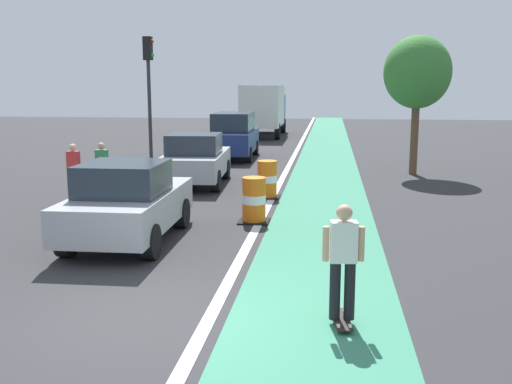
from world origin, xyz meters
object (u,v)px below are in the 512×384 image
traffic_light_corner (149,78)px  parked_sedan_second (195,160)px  traffic_barrel_mid (267,180)px  pedestrian_crossing (74,170)px  pedestrian_waiting (102,168)px  street_tree_sidewalk (417,73)px  skateboarder_on_lane (343,261)px  parked_suv_third (233,135)px  delivery_truck_down_block (264,107)px  traffic_barrel_front (254,200)px  parked_sedan_nearest (127,203)px

traffic_light_corner → parked_sedan_second: bearing=-56.3°
traffic_barrel_mid → traffic_light_corner: size_ratio=0.21×
parked_sedan_second → pedestrian_crossing: parked_sedan_second is taller
pedestrian_waiting → street_tree_sidewalk: 11.58m
skateboarder_on_lane → traffic_light_corner: (-7.35, 15.19, 2.59)m
skateboarder_on_lane → parked_suv_third: 18.76m
traffic_barrel_mid → delivery_truck_down_block: bearing=96.6°
pedestrian_waiting → pedestrian_crossing: bearing=-144.1°
pedestrian_waiting → parked_suv_third: bearing=76.5°
delivery_truck_down_block → traffic_light_corner: 15.10m
skateboarder_on_lane → pedestrian_waiting: (-6.80, 8.61, -0.05)m
skateboarder_on_lane → traffic_barrel_mid: skateboarder_on_lane is taller
parked_sedan_second → delivery_truck_down_block: bearing=89.5°
delivery_truck_down_block → pedestrian_crossing: size_ratio=4.74×
traffic_barrel_mid → pedestrian_waiting: 4.83m
parked_sedan_second → parked_suv_third: size_ratio=0.90×
traffic_barrel_mid → traffic_light_corner: (-5.34, 6.08, 2.97)m
pedestrian_crossing → pedestrian_waiting: size_ratio=1.00×
parked_suv_third → street_tree_sidewalk: size_ratio=0.93×
traffic_light_corner → pedestrian_waiting: (0.55, -6.58, -2.64)m
pedestrian_waiting → skateboarder_on_lane: bearing=-51.7°
skateboarder_on_lane → pedestrian_waiting: 10.97m
pedestrian_crossing → street_tree_sidewalk: bearing=31.2°
parked_sedan_second → delivery_truck_down_block: delivery_truck_down_block is taller
skateboarder_on_lane → parked_sedan_second: parked_sedan_second is taller
street_tree_sidewalk → traffic_barrel_front: bearing=-119.9°
traffic_barrel_mid → delivery_truck_down_block: 20.98m
parked_suv_third → traffic_barrel_mid: parked_suv_third is taller
pedestrian_crossing → traffic_barrel_front: bearing=-21.6°
street_tree_sidewalk → parked_suv_third: bearing=152.4°
traffic_light_corner → traffic_barrel_mid: bearing=-48.7°
traffic_light_corner → pedestrian_crossing: bearing=-90.9°
traffic_barrel_front → street_tree_sidewalk: bearing=60.1°
parked_sedan_second → traffic_barrel_mid: size_ratio=3.86×
parked_sedan_nearest → traffic_light_corner: (-2.96, 11.31, 2.67)m
traffic_barrel_mid → parked_suv_third: bearing=105.3°
skateboarder_on_lane → parked_suv_third: (-4.49, 18.22, 0.12)m
skateboarder_on_lane → parked_sedan_second: (-4.57, 11.04, -0.08)m
parked_suv_third → traffic_barrel_mid: (2.48, -9.11, -0.50)m
skateboarder_on_lane → parked_sedan_second: size_ratio=0.40×
parked_sedan_nearest → pedestrian_crossing: bearing=125.8°
skateboarder_on_lane → delivery_truck_down_block: size_ratio=0.22×
traffic_barrel_front → street_tree_sidewalk: size_ratio=0.22×
pedestrian_crossing → parked_suv_third: bearing=73.6°
parked_sedan_second → street_tree_sidewalk: street_tree_sidewalk is taller
traffic_barrel_front → delivery_truck_down_block: size_ratio=0.14×
pedestrian_crossing → street_tree_sidewalk: 12.37m
skateboarder_on_lane → traffic_light_corner: bearing=115.8°
skateboarder_on_lane → parked_sedan_nearest: size_ratio=0.41×
traffic_barrel_front → pedestrian_crossing: bearing=158.4°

